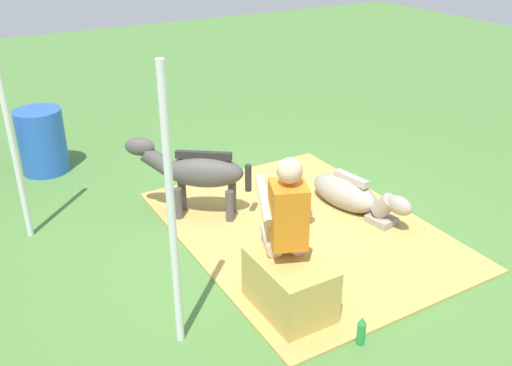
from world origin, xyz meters
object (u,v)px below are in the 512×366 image
soda_bottle (361,331)px  person_seated (285,222)px  tent_pole_right (10,135)px  pony_lying (351,195)px  tent_pole_left (172,216)px  pony_standing (196,171)px  hay_bale (290,285)px  water_barrel (42,141)px

soda_bottle → person_seated: bearing=15.0°
tent_pole_right → pony_lying: bearing=-111.1°
tent_pole_left → person_seated: bearing=-88.1°
pony_standing → tent_pole_left: 2.05m
hay_bale → tent_pole_right: (2.36, 1.66, 0.86)m
person_seated → soda_bottle: (-0.79, -0.21, -0.64)m
pony_standing → water_barrel: bearing=29.9°
pony_standing → pony_lying: size_ratio=0.85×
hay_bale → soda_bottle: bearing=-158.0°
pony_lying → soda_bottle: size_ratio=5.31×
soda_bottle → tent_pole_right: bearing=32.7°
pony_standing → hay_bale: bearing=179.6°
hay_bale → pony_standing: size_ratio=0.64×
person_seated → hay_bale: bearing=164.5°
pony_standing → pony_lying: bearing=-115.3°
tent_pole_left → tent_pole_right: size_ratio=1.00×
pony_standing → tent_pole_left: tent_pole_left is taller
pony_standing → soda_bottle: 2.53m
pony_standing → soda_bottle: size_ratio=4.54×
tent_pole_right → soda_bottle: bearing=-147.3°
pony_lying → person_seated: bearing=122.5°
pony_standing → soda_bottle: (-2.48, -0.24, -0.42)m
person_seated → soda_bottle: person_seated is taller
tent_pole_left → pony_lying: bearing=-68.2°
soda_bottle → tent_pole_right: 3.69m
hay_bale → tent_pole_left: bearing=82.5°
person_seated → pony_lying: bearing=-57.5°
hay_bale → person_seated: bearing=-15.5°
pony_lying → hay_bale: bearing=125.8°
pony_lying → tent_pole_right: tent_pole_right is taller
soda_bottle → water_barrel: 4.78m
person_seated → water_barrel: (3.77, 1.22, -0.35)m
hay_bale → pony_lying: 1.92m
water_barrel → tent_pole_left: 3.87m
pony_lying → water_barrel: size_ratio=1.65×
water_barrel → tent_pole_right: 1.78m
person_seated → pony_lying: person_seated is taller
hay_bale → pony_standing: pony_standing is taller
tent_pole_left → tent_pole_right: bearing=18.0°
soda_bottle → tent_pole_left: (0.75, 1.19, 0.99)m
hay_bale → soda_bottle: 0.69m
person_seated → pony_standing: 1.71m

